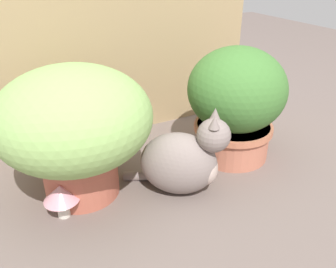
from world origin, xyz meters
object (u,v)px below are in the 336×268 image
leafy_planter (236,101)px  mushroom_ornament_pink (61,195)px  cat (184,161)px  grass_planter (74,124)px

leafy_planter → mushroom_ornament_pink: 0.72m
leafy_planter → mushroom_ornament_pink: leafy_planter is taller
cat → grass_planter: bearing=153.0°
grass_planter → cat: size_ratio=1.55×
grass_planter → mushroom_ornament_pink: (-0.09, -0.10, -0.18)m
mushroom_ornament_pink → grass_planter: bearing=47.0°
cat → mushroom_ornament_pink: size_ratio=2.78×
grass_planter → leafy_planter: grass_planter is taller
leafy_planter → cat: (-0.30, -0.12, -0.11)m
cat → leafy_planter: bearing=22.4°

